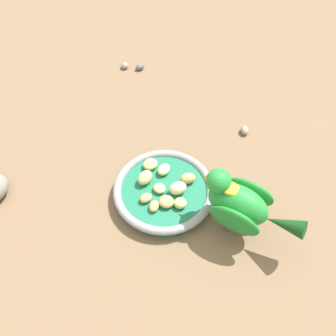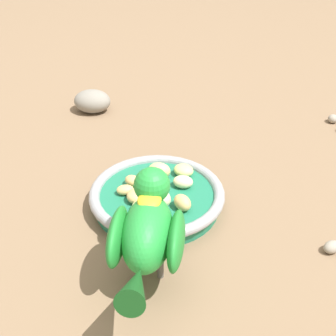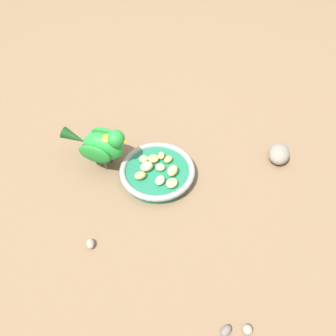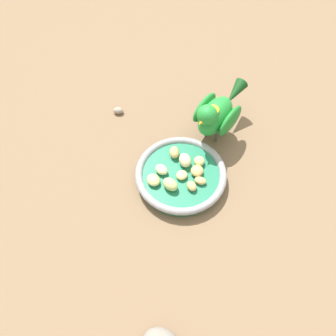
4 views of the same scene
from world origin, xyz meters
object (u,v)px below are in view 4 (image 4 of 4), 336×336
at_px(apple_piece_1, 199,161).
at_px(apple_piece_8, 170,184).
at_px(feeding_bowl, 181,175).
at_px(apple_piece_3, 174,152).
at_px(apple_piece_4, 185,160).
at_px(apple_piece_7, 162,170).
at_px(apple_piece_0, 182,176).
at_px(parrot, 216,114).
at_px(apple_piece_2, 200,181).
at_px(apple_piece_9, 197,171).
at_px(apple_piece_5, 153,180).
at_px(pebble_1, 118,111).
at_px(apple_piece_6, 192,186).

xyz_separation_m(apple_piece_1, apple_piece_8, (0.08, 0.03, 0.00)).
bearing_deg(feeding_bowl, apple_piece_3, -101.13).
height_order(apple_piece_4, apple_piece_7, apple_piece_4).
distance_m(apple_piece_0, parrot, 0.16).
relative_size(apple_piece_2, parrot, 0.14).
relative_size(apple_piece_9, parrot, 0.16).
bearing_deg(apple_piece_5, apple_piece_1, 179.18).
relative_size(apple_piece_7, apple_piece_8, 0.86).
xyz_separation_m(apple_piece_2, apple_piece_8, (0.06, -0.02, 0.01)).
xyz_separation_m(apple_piece_1, apple_piece_9, (0.02, 0.02, -0.00)).
bearing_deg(feeding_bowl, apple_piece_2, 123.93).
relative_size(apple_piece_7, pebble_1, 1.20).
bearing_deg(apple_piece_9, feeding_bowl, -24.84).
relative_size(apple_piece_6, pebble_1, 0.99).
xyz_separation_m(apple_piece_5, apple_piece_8, (-0.03, 0.03, 0.00)).
height_order(apple_piece_0, apple_piece_8, apple_piece_8).
xyz_separation_m(apple_piece_6, apple_piece_8, (0.04, -0.02, 0.00)).
bearing_deg(apple_piece_1, apple_piece_4, -26.16).
height_order(apple_piece_1, apple_piece_3, apple_piece_3).
bearing_deg(apple_piece_0, feeding_bowl, -103.55).
bearing_deg(apple_piece_7, apple_piece_9, 150.91).
bearing_deg(apple_piece_7, apple_piece_6, 120.43).
bearing_deg(apple_piece_5, apple_piece_2, 152.69).
relative_size(apple_piece_2, apple_piece_9, 0.87).
xyz_separation_m(feeding_bowl, apple_piece_4, (-0.02, -0.02, 0.02)).
bearing_deg(apple_piece_6, apple_piece_8, -28.96).
bearing_deg(apple_piece_5, parrot, -160.45).
bearing_deg(pebble_1, apple_piece_7, 92.87).
bearing_deg(apple_piece_9, parrot, -137.42).
bearing_deg(apple_piece_8, apple_piece_6, 151.04).
height_order(apple_piece_3, apple_piece_8, apple_piece_8).
relative_size(apple_piece_2, apple_piece_5, 0.81).
height_order(apple_piece_5, apple_piece_6, apple_piece_5).
distance_m(apple_piece_0, apple_piece_9, 0.03).
height_order(apple_piece_2, pebble_1, apple_piece_2).
xyz_separation_m(apple_piece_4, apple_piece_6, (0.02, 0.06, -0.00)).
xyz_separation_m(apple_piece_6, apple_piece_9, (-0.03, -0.03, 0.00)).
bearing_deg(apple_piece_7, apple_piece_8, 88.76).
xyz_separation_m(apple_piece_3, apple_piece_6, (0.01, 0.09, -0.00)).
bearing_deg(apple_piece_9, apple_piece_5, -12.99).
relative_size(feeding_bowl, apple_piece_4, 5.85).
xyz_separation_m(apple_piece_9, pebble_1, (0.08, -0.26, -0.02)).
relative_size(apple_piece_2, apple_piece_8, 0.73).
relative_size(apple_piece_7, parrot, 0.16).
xyz_separation_m(apple_piece_0, apple_piece_7, (0.03, -0.03, 0.00)).
height_order(apple_piece_7, parrot, parrot).
bearing_deg(feeding_bowl, apple_piece_9, 155.16).
bearing_deg(apple_piece_0, apple_piece_6, 99.47).
height_order(apple_piece_3, apple_piece_7, apple_piece_3).
bearing_deg(parrot, apple_piece_4, 0.23).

